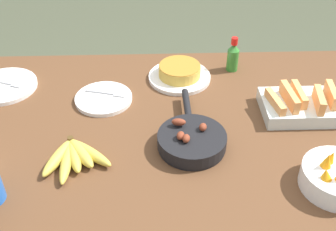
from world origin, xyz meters
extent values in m
cube|color=brown|center=(0.00, 0.00, 0.72)|extent=(1.58, 0.96, 0.03)
cylinder|color=brown|center=(-0.73, 0.42, 0.35)|extent=(0.07, 0.07, 0.70)
cylinder|color=brown|center=(0.73, 0.42, 0.35)|extent=(0.07, 0.07, 0.70)
ellipsoid|color=gold|center=(-0.35, -0.18, 0.75)|extent=(0.10, 0.18, 0.04)
ellipsoid|color=gold|center=(-0.32, -0.20, 0.75)|extent=(0.04, 0.20, 0.03)
ellipsoid|color=gold|center=(-0.30, -0.18, 0.75)|extent=(0.08, 0.16, 0.04)
ellipsoid|color=gold|center=(-0.28, -0.17, 0.76)|extent=(0.12, 0.15, 0.04)
ellipsoid|color=gold|center=(-0.25, -0.17, 0.75)|extent=(0.17, 0.15, 0.04)
cylinder|color=#4C3819|center=(-0.32, -0.11, 0.75)|extent=(0.02, 0.02, 0.04)
cube|color=silver|center=(0.47, 0.04, 0.76)|extent=(0.27, 0.19, 0.05)
cube|color=#F29E56|center=(0.37, 0.02, 0.80)|extent=(0.05, 0.13, 0.04)
cube|color=#F29E56|center=(0.42, 0.03, 0.81)|extent=(0.04, 0.15, 0.05)
cube|color=#F29E56|center=(0.46, 0.05, 0.80)|extent=(0.03, 0.13, 0.04)
cube|color=#F29E56|center=(0.52, 0.01, 0.81)|extent=(0.04, 0.13, 0.05)
cube|color=#F29E56|center=(0.57, 0.04, 0.81)|extent=(0.04, 0.13, 0.05)
cylinder|color=black|center=(0.07, -0.13, 0.74)|extent=(0.22, 0.22, 0.01)
cylinder|color=black|center=(0.07, -0.13, 0.77)|extent=(0.22, 0.22, 0.04)
cylinder|color=black|center=(0.07, 0.06, 0.77)|extent=(0.03, 0.16, 0.02)
ellipsoid|color=brown|center=(0.05, -0.16, 0.80)|extent=(0.04, 0.04, 0.03)
ellipsoid|color=brown|center=(0.03, -0.15, 0.80)|extent=(0.04, 0.04, 0.03)
ellipsoid|color=brown|center=(0.03, -0.09, 0.80)|extent=(0.05, 0.04, 0.03)
ellipsoid|color=brown|center=(0.11, -0.11, 0.80)|extent=(0.03, 0.04, 0.03)
cylinder|color=white|center=(0.06, 0.28, 0.74)|extent=(0.25, 0.25, 0.02)
cylinder|color=gold|center=(0.06, 0.28, 0.77)|extent=(0.17, 0.17, 0.04)
cylinder|color=#AB7427|center=(0.06, 0.28, 0.80)|extent=(0.16, 0.16, 0.00)
cylinder|color=white|center=(-0.24, 0.14, 0.74)|extent=(0.21, 0.21, 0.02)
cylinder|color=silver|center=(-0.25, 0.17, 0.76)|extent=(0.11, 0.03, 0.01)
cube|color=silver|center=(-0.18, 0.15, 0.76)|extent=(0.05, 0.03, 0.00)
cylinder|color=white|center=(-0.63, 0.24, 0.74)|extent=(0.25, 0.25, 0.02)
cylinder|color=silver|center=(-0.65, 0.25, 0.76)|extent=(0.11, 0.04, 0.01)
cube|color=silver|center=(-0.58, 0.22, 0.76)|extent=(0.05, 0.04, 0.00)
cone|color=orange|center=(0.46, -0.28, 0.82)|extent=(0.05, 0.04, 0.05)
cone|color=orange|center=(0.44, -0.30, 0.82)|extent=(0.05, 0.05, 0.06)
cone|color=orange|center=(0.43, -0.34, 0.81)|extent=(0.05, 0.05, 0.04)
cylinder|color=#337F2D|center=(0.28, 0.34, 0.78)|extent=(0.05, 0.05, 0.09)
cone|color=#337F2D|center=(0.28, 0.34, 0.84)|extent=(0.05, 0.05, 0.03)
cylinder|color=red|center=(0.28, 0.34, 0.87)|extent=(0.03, 0.03, 0.03)
camera|label=1|loc=(-0.04, -1.14, 1.65)|focal=45.00mm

